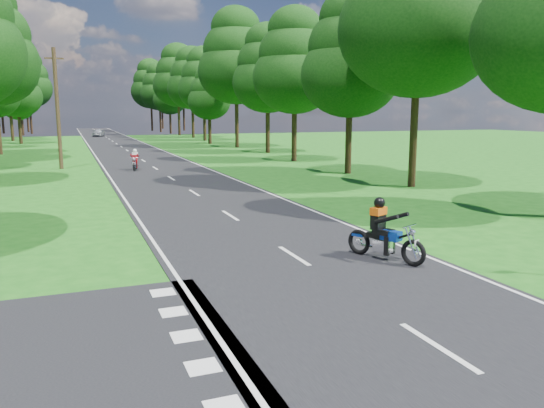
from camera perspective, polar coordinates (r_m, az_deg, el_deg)
name	(u,v)px	position (r m, az deg, el deg)	size (l,w,h in m)	color
ground	(328,278)	(12.62, 6.00, -7.90)	(160.00, 160.00, 0.00)	#175714
main_road	(121,147)	(61.05, -15.90, 5.94)	(7.00, 140.00, 0.02)	black
road_markings	(122,148)	(59.18, -15.86, 5.84)	(7.40, 140.00, 0.01)	silver
treeline	(122,76)	(71.22, -15.82, 13.10)	(40.00, 115.35, 14.78)	black
telegraph_pole	(57,108)	(38.69, -22.08, 9.53)	(1.20, 0.26, 8.00)	#382616
rider_near_blue	(386,229)	(14.07, 12.14, -2.66)	(0.66, 1.97, 1.64)	#0E359C
rider_far_red	(135,159)	(36.36, -14.53, 4.66)	(0.56, 1.67, 1.39)	maroon
distant_car	(99,133)	(87.24, -18.14, 7.32)	(1.44, 3.57, 1.22)	#A5A8AC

